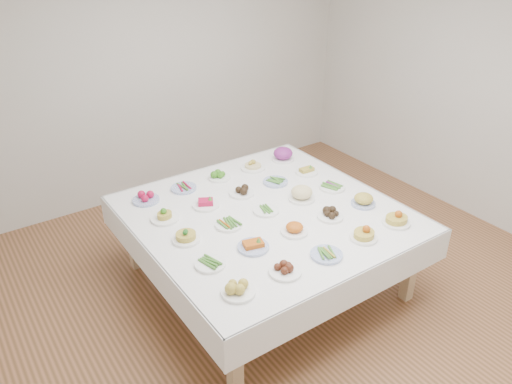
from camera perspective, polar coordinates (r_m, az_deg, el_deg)
room_envelope at (r=3.77m, az=5.35°, el=11.12°), size 5.02×5.02×2.81m
display_table at (r=4.33m, az=1.13°, el=-3.07°), size 2.17×2.17×0.75m
dish_0 at (r=3.39m, az=-2.05°, el=-10.82°), size 0.23×0.23×0.11m
dish_1 at (r=3.57m, az=3.37°, el=-8.57°), size 0.23×0.23×0.11m
dish_2 at (r=3.78m, az=8.06°, el=-6.98°), size 0.24×0.24×0.06m
dish_3 at (r=4.00m, az=12.27°, el=-4.49°), size 0.23×0.22×0.14m
dish_4 at (r=4.26m, az=15.80°, el=-2.77°), size 0.23×0.23×0.14m
dish_5 at (r=3.66m, az=-5.28°, el=-8.03°), size 0.24×0.22×0.06m
dish_6 at (r=3.82m, az=-0.31°, el=-5.99°), size 0.24×0.24×0.10m
dish_7 at (r=4.00m, az=4.42°, el=-4.07°), size 0.22×0.22×0.11m
dish_8 at (r=4.24m, az=8.51°, el=-2.47°), size 0.22×0.22×0.09m
dish_9 at (r=4.48m, az=12.20°, el=-0.77°), size 0.21×0.21×0.13m
dish_10 at (r=3.93m, az=-8.03°, el=-4.82°), size 0.22×0.22×0.12m
dish_11 at (r=4.10m, az=-3.12°, el=-3.62°), size 0.22×0.22×0.05m
dish_12 at (r=4.29m, az=1.14°, el=-2.05°), size 0.22×0.22×0.05m
dish_13 at (r=4.47m, az=5.25°, el=-0.06°), size 0.24×0.24×0.15m
dish_14 at (r=4.71m, az=8.68°, el=0.67°), size 0.24×0.24×0.06m
dish_15 at (r=4.23m, az=-10.42°, el=-2.49°), size 0.23×0.23×0.13m
dish_16 at (r=4.38m, az=-5.77°, el=-1.22°), size 0.23×0.23×0.09m
dish_17 at (r=4.55m, az=-1.67°, el=0.15°), size 0.22×0.22×0.09m
dish_18 at (r=4.77m, az=2.24°, el=1.24°), size 0.23×0.23×0.05m
dish_19 at (r=4.97m, az=5.81°, el=2.46°), size 0.22×0.22×0.09m
dish_20 at (r=4.54m, az=-12.50°, el=-0.57°), size 0.24×0.24×0.10m
dish_21 at (r=4.69m, az=-8.28°, el=0.57°), size 0.24×0.24×0.06m
dish_22 at (r=4.84m, az=-4.21°, el=1.99°), size 0.21×0.21×0.10m
dish_23 at (r=5.02m, az=-0.35°, el=3.28°), size 0.24×0.24×0.13m
dish_24 at (r=5.22m, az=3.11°, el=4.37°), size 0.26×0.26×0.15m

